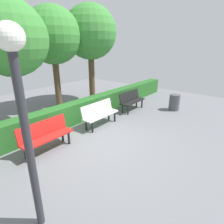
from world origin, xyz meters
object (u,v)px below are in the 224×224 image
bench_red (46,135)px  trash_bin (174,102)px  tree_far (10,39)px  bench_white (100,113)px  bench_black (131,100)px  tree_mid (53,36)px  tree_near (90,33)px  lamp_post (20,96)px

bench_red → trash_bin: bearing=164.8°
tree_far → bench_white: bearing=130.3°
bench_black → tree_mid: (1.84, -2.90, 2.70)m
bench_white → tree_near: size_ratio=0.33×
bench_black → bench_white: same height
lamp_post → trash_bin: 7.35m
bench_red → trash_bin: 5.85m
tree_near → lamp_post: size_ratio=1.48×
bench_black → tree_mid: 4.37m
bench_red → lamp_post: 3.00m
tree_far → bench_red: bearing=78.7°
tree_mid → tree_far: 2.32m
bench_black → tree_near: size_ratio=0.32×
tree_mid → tree_near: bearing=165.7°
bench_black → tree_far: tree_far is taller
bench_white → tree_mid: size_ratio=0.35×
tree_mid → lamp_post: 6.44m
tree_mid → tree_far: tree_mid is taller
bench_white → trash_bin: bearing=156.1°
bench_black → tree_near: (0.04, -2.44, 2.88)m
tree_mid → bench_black: bearing=122.4°
lamp_post → bench_black: bearing=-160.8°
bench_black → bench_red: bench_red is taller
tree_far → lamp_post: tree_far is taller
tree_far → bench_black: bearing=152.5°
bench_black → bench_red: 4.44m
bench_black → bench_white: size_ratio=0.95×
lamp_post → trash_bin: bearing=-175.9°
bench_red → lamp_post: size_ratio=0.48×
lamp_post → trash_bin: lamp_post is taller
tree_near → lamp_post: bearing=37.6°
tree_near → trash_bin: tree_near is taller
tree_near → tree_far: 4.00m
lamp_post → bench_white: bearing=-151.5°
bench_black → lamp_post: 6.46m
tree_mid → tree_far: (2.17, 0.81, -0.17)m
bench_white → trash_bin: 3.73m
bench_black → tree_far: (4.01, -2.09, 2.53)m
bench_white → bench_black: bearing=-179.1°
bench_red → tree_far: (-0.43, -2.16, 2.53)m
bench_black → bench_red: bearing=0.4°
bench_white → tree_near: bearing=-131.3°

